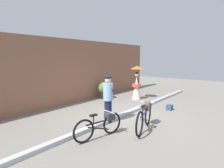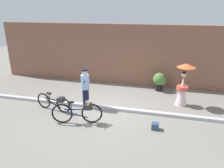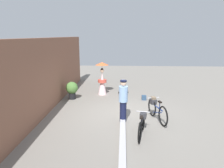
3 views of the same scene
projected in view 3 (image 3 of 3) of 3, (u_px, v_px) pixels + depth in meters
The scene contains 9 objects.
ground_plane at pixel (123, 114), 9.20m from camera, with size 30.00×30.00×0.00m, color gray.
building_wall at pixel (42, 77), 9.02m from camera, with size 14.00×0.40×3.21m, color brown.
sidewalk_curb at pixel (123, 113), 9.19m from camera, with size 14.00×0.20×0.12m, color #B2B2B7.
bicycle_near_officer at pixel (142, 124), 7.27m from camera, with size 1.65×0.51×0.74m.
bicycle_far_side at pixel (157, 109), 8.54m from camera, with size 1.79×0.61×0.86m.
person_officer at pixel (123, 100), 8.27m from camera, with size 0.34×0.38×1.66m.
person_with_parasol at pixel (102, 79), 12.15m from camera, with size 0.76×0.76×1.85m.
potted_plant_by_door at pixel (72, 89), 11.33m from camera, with size 0.65×0.64×0.93m.
backpack_on_pavement at pixel (144, 98), 11.26m from camera, with size 0.25×0.23×0.23m.
Camera 3 is at (-8.69, 0.01, 3.32)m, focal length 34.39 mm.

